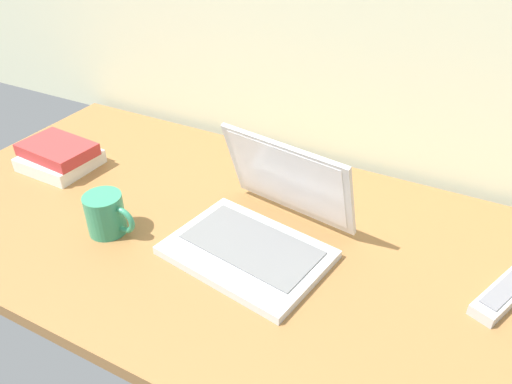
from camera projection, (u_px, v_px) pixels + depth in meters
desk at (253, 244)px, 1.04m from camera, size 1.60×0.76×0.03m
laptop at (262, 226)px, 0.99m from camera, size 0.35×0.34×0.21m
coffee_mug at (106, 214)px, 1.03m from camera, size 0.12×0.08×0.09m
remote_control_near at (503, 295)px, 0.88m from camera, size 0.10×0.17×0.02m
book_stack at (59, 156)px, 1.26m from camera, size 0.19×0.16×0.07m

